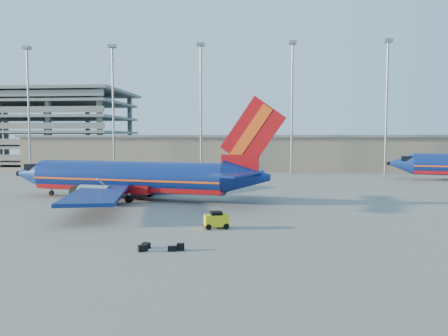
{
  "coord_description": "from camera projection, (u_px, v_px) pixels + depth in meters",
  "views": [
    {
      "loc": [
        8.88,
        -50.5,
        7.89
      ],
      "look_at": [
        3.86,
        4.91,
        4.0
      ],
      "focal_mm": 35.0,
      "sensor_mm": 36.0,
      "label": 1
    }
  ],
  "objects": [
    {
      "name": "ground",
      "position": [
        188.0,
        204.0,
        51.52
      ],
      "size": [
        220.0,
        220.0,
        0.0
      ],
      "primitive_type": "plane",
      "color": "slate",
      "rests_on": "ground"
    },
    {
      "name": "terminal_building",
      "position": [
        268.0,
        152.0,
        107.94
      ],
      "size": [
        122.0,
        16.0,
        8.5
      ],
      "color": "gray",
      "rests_on": "ground"
    },
    {
      "name": "parking_garage",
      "position": [
        25.0,
        125.0,
        129.85
      ],
      "size": [
        62.0,
        32.0,
        21.4
      ],
      "color": "slate",
      "rests_on": "ground"
    },
    {
      "name": "light_mast_row",
      "position": [
        246.0,
        93.0,
        95.55
      ],
      "size": [
        101.6,
        1.6,
        28.65
      ],
      "color": "gray",
      "rests_on": "ground"
    },
    {
      "name": "aircraft_main",
      "position": [
        135.0,
        178.0,
        55.59
      ],
      "size": [
        37.21,
        35.44,
        12.73
      ],
      "rotation": [
        0.0,
        0.0,
        -0.2
      ],
      "color": "navy",
      "rests_on": "ground"
    },
    {
      "name": "baggage_tug",
      "position": [
        216.0,
        220.0,
        37.9
      ],
      "size": [
        2.33,
        1.8,
        1.47
      ],
      "rotation": [
        0.0,
        0.0,
        0.31
      ],
      "color": "yellow",
      "rests_on": "ground"
    },
    {
      "name": "luggage_pile",
      "position": [
        160.0,
        247.0,
        30.55
      ],
      "size": [
        3.21,
        1.48,
        0.49
      ],
      "color": "black",
      "rests_on": "ground"
    }
  ]
}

